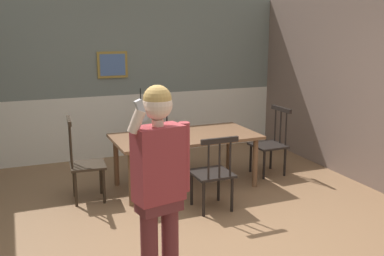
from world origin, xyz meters
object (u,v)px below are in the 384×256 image
(dining_table, at_px, (185,140))
(chair_near_window, at_px, (213,173))
(chair_at_table_head, at_px, (271,143))
(chair_by_doorway, at_px, (164,139))
(chair_opposite_corner, at_px, (84,163))
(person_figure, at_px, (160,180))

(dining_table, bearing_deg, chair_near_window, -89.17)
(dining_table, xyz_separation_m, chair_at_table_head, (1.36, 0.02, -0.18))
(dining_table, bearing_deg, chair_at_table_head, 0.90)
(chair_by_doorway, bearing_deg, chair_at_table_head, 142.23)
(chair_near_window, relative_size, chair_at_table_head, 0.93)
(chair_by_doorway, bearing_deg, chair_near_window, 85.18)
(chair_opposite_corner, bearing_deg, chair_at_table_head, 95.06)
(dining_table, height_order, chair_opposite_corner, chair_opposite_corner)
(chair_by_doorway, height_order, chair_at_table_head, chair_at_table_head)
(chair_at_table_head, height_order, person_figure, person_figure)
(chair_by_doorway, xyz_separation_m, chair_opposite_corner, (-1.34, -0.90, 0.03))
(person_figure, bearing_deg, chair_opposite_corner, -95.78)
(dining_table, relative_size, chair_near_window, 2.10)
(chair_at_table_head, relative_size, chair_opposite_corner, 0.93)
(chair_by_doorway, xyz_separation_m, person_figure, (-1.09, -3.21, 0.54))
(chair_by_doorway, height_order, chair_opposite_corner, chair_opposite_corner)
(dining_table, bearing_deg, chair_by_doorway, 91.06)
(chair_at_table_head, distance_m, chair_opposite_corner, 2.72)
(chair_at_table_head, bearing_deg, dining_table, 88.36)
(dining_table, xyz_separation_m, chair_near_window, (0.01, -0.88, -0.19))
(chair_opposite_corner, relative_size, person_figure, 0.61)
(chair_opposite_corner, bearing_deg, chair_by_doorway, 128.00)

